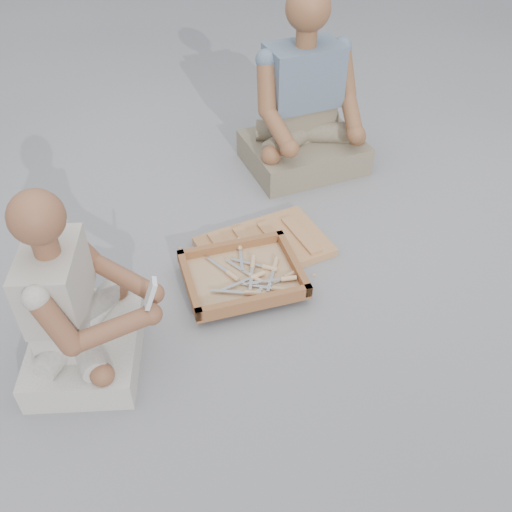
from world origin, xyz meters
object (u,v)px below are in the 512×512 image
object	(u,v)px
carved_panel	(264,247)
tool_tray	(243,276)
companion	(305,112)
craftsman	(75,310)

from	to	relation	value
carved_panel	tool_tray	size ratio (longest dim) A/B	1.15
carved_panel	companion	world-z (taller)	companion
carved_panel	craftsman	distance (m)	1.01
tool_tray	companion	size ratio (longest dim) A/B	0.52
carved_panel	tool_tray	world-z (taller)	tool_tray
carved_panel	craftsman	xyz separation A→B (m)	(-0.88, -0.42, 0.25)
craftsman	companion	size ratio (longest dim) A/B	0.81
carved_panel	craftsman	bearing A→B (deg)	-154.50
carved_panel	tool_tray	xyz separation A→B (m)	(-0.17, -0.21, 0.04)
craftsman	companion	world-z (taller)	companion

